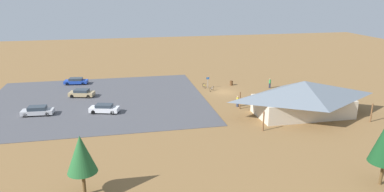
{
  "coord_description": "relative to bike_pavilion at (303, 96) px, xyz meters",
  "views": [
    {
      "loc": [
        18.72,
        60.14,
        18.07
      ],
      "look_at": [
        7.03,
        5.05,
        1.2
      ],
      "focal_mm": 33.54,
      "sensor_mm": 36.0,
      "label": 1
    }
  ],
  "objects": [
    {
      "name": "bicycle_teal_lone_east",
      "position": [
        -9.97,
        -12.41,
        -2.62
      ],
      "size": [
        1.74,
        0.48,
        0.81
      ],
      "color": "black",
      "rests_on": "ground"
    },
    {
      "name": "parking_lot_asphalt",
      "position": [
        30.18,
        -13.51,
        -2.95
      ],
      "size": [
        35.96,
        31.2,
        0.05
      ],
      "primitive_type": "cube",
      "color": "#4C4C51",
      "rests_on": "ground"
    },
    {
      "name": "bicycle_blue_yard_center",
      "position": [
        -8.29,
        -13.39,
        -2.62
      ],
      "size": [
        1.66,
        0.65,
        0.75
      ],
      "color": "black",
      "rests_on": "ground"
    },
    {
      "name": "visitor_by_pavilion",
      "position": [
        8.11,
        -5.75,
        -2.06
      ],
      "size": [
        0.38,
        0.4,
        1.75
      ],
      "color": "#2D3347",
      "rests_on": "ground"
    },
    {
      "name": "trash_bin",
      "position": [
        4.94,
        -18.62,
        -2.52
      ],
      "size": [
        0.6,
        0.6,
        0.9
      ],
      "primitive_type": "cylinder",
      "color": "brown",
      "rests_on": "ground"
    },
    {
      "name": "pine_midwest",
      "position": [
        30.13,
        15.7,
        1.06
      ],
      "size": [
        2.7,
        2.7,
        5.83
      ],
      "color": "brown",
      "rests_on": "ground"
    },
    {
      "name": "bicycle_orange_yard_left",
      "position": [
        -9.28,
        -9.89,
        -2.62
      ],
      "size": [
        1.74,
        0.48,
        0.84
      ],
      "color": "black",
      "rests_on": "ground"
    },
    {
      "name": "bicycle_yellow_yard_front",
      "position": [
        10.59,
        -17.89,
        -2.57
      ],
      "size": [
        0.48,
        1.76,
        0.92
      ],
      "color": "black",
      "rests_on": "ground"
    },
    {
      "name": "lot_sign",
      "position": [
        9.96,
        -17.62,
        -1.56
      ],
      "size": [
        0.56,
        0.08,
        2.2
      ],
      "color": "#99999E",
      "rests_on": "ground"
    },
    {
      "name": "ground",
      "position": [
        7.8,
        -14.16,
        -2.97
      ],
      "size": [
        160.0,
        160.0,
        0.0
      ],
      "primitive_type": "plane",
      "color": "olive",
      "rests_on": "ground"
    },
    {
      "name": "visitor_at_bikes",
      "position": [
        -1.57,
        -15.21,
        -2.0
      ],
      "size": [
        0.36,
        0.36,
        1.85
      ],
      "color": "#2D3347",
      "rests_on": "ground"
    },
    {
      "name": "car_white_far_end",
      "position": [
        28.85,
        -6.96,
        -2.24
      ],
      "size": [
        4.63,
        2.85,
        1.36
      ],
      "color": "white",
      "rests_on": "parking_lot_asphalt"
    },
    {
      "name": "bicycle_white_lone_west",
      "position": [
        9.73,
        -15.52,
        -2.6
      ],
      "size": [
        1.16,
        1.39,
        0.8
      ],
      "color": "black",
      "rests_on": "ground"
    },
    {
      "name": "bicycle_green_back_row",
      "position": [
        -6.3,
        -9.54,
        -2.58
      ],
      "size": [
        1.25,
        1.33,
        0.9
      ],
      "color": "black",
      "rests_on": "ground"
    },
    {
      "name": "bicycle_black_front_row",
      "position": [
        -4.36,
        -12.16,
        -2.63
      ],
      "size": [
        0.49,
        1.72,
        0.8
      ],
      "color": "black",
      "rests_on": "ground"
    },
    {
      "name": "bike_pavilion",
      "position": [
        0.0,
        0.0,
        0.0
      ],
      "size": [
        16.67,
        9.77,
        5.22
      ],
      "color": "beige",
      "rests_on": "ground"
    },
    {
      "name": "car_silver_inner_stall",
      "position": [
        38.53,
        -7.97,
        -2.24
      ],
      "size": [
        4.63,
        2.12,
        1.37
      ],
      "color": "#BCBCC1",
      "rests_on": "parking_lot_asphalt"
    },
    {
      "name": "car_tan_by_curb",
      "position": [
        32.87,
        -16.42,
        -2.25
      ],
      "size": [
        4.57,
        2.92,
        1.33
      ],
      "color": "tan",
      "rests_on": "parking_lot_asphalt"
    },
    {
      "name": "car_blue_mid_lot",
      "position": [
        34.67,
        -25.57,
        -2.29
      ],
      "size": [
        4.63,
        2.41,
        1.26
      ],
      "color": "#1E42B2",
      "rests_on": "parking_lot_asphalt"
    },
    {
      "name": "bicycle_silver_mid_cluster",
      "position": [
        -7.74,
        -7.8,
        -2.58
      ],
      "size": [
        1.66,
        0.6,
        0.87
      ],
      "color": "black",
      "rests_on": "ground"
    },
    {
      "name": "visitor_near_lot",
      "position": [
        -6.79,
        -5.63,
        -2.08
      ],
      "size": [
        0.39,
        0.4,
        1.71
      ],
      "color": "#2D3347",
      "rests_on": "ground"
    }
  ]
}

